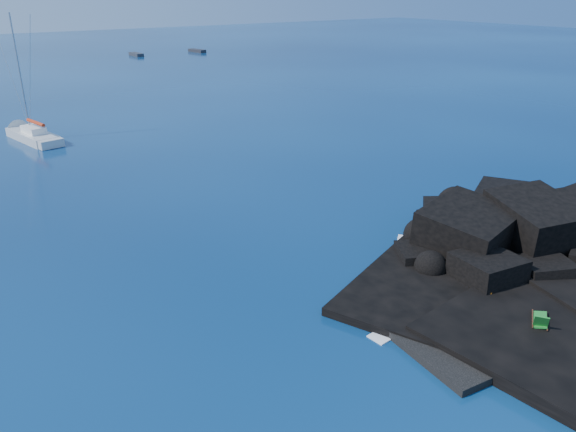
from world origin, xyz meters
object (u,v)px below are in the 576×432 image
Objects in this scene: distant_boat_b at (197,52)px; sunbather at (448,333)px; marker_cone at (490,294)px; distant_boat_a at (136,56)px; deck_chair at (541,316)px; sailboat at (34,140)px.

sunbather is at bearing -122.06° from distant_boat_b.
marker_cone is 115.96m from distant_boat_a.
sunbather is 121.48m from distant_boat_b.
distant_boat_b is at bearing 70.71° from marker_cone.
deck_chair is 121.81m from distant_boat_b.
sunbather is at bearing -92.49° from sailboat.
sailboat reaches higher than deck_chair.
distant_boat_a is (36.04, 66.21, 0.00)m from sailboat.
sailboat is 7.51× the size of deck_chair.
sailboat is 48.48m from marker_cone.
marker_cone is 0.10× the size of distant_boat_a.
deck_chair is at bearing -19.21° from sunbather.
sunbather is (-4.07, 1.83, -0.41)m from deck_chair.
distant_boat_b is at bearing -5.61° from distant_boat_a.
sunbather is (7.14, -48.10, 0.52)m from sailboat.
distant_boat_a is at bearing 80.81° from sunbather.
sunbather is 3.29× the size of marker_cone.
marker_cone reaches higher than distant_boat_b.
distant_boat_a is at bearing 44.71° from deck_chair.
sailboat is 48.63m from sunbather.
sailboat is at bearing -138.89° from distant_boat_b.
sunbather is 4.42m from marker_cone.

